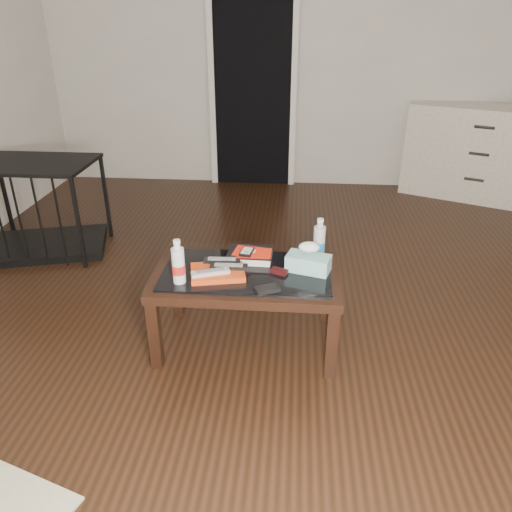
{
  "coord_description": "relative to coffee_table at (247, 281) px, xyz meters",
  "views": [
    {
      "loc": [
        0.07,
        -2.84,
        1.73
      ],
      "look_at": [
        -0.13,
        -0.47,
        0.55
      ],
      "focal_mm": 35.0,
      "sensor_mm": 36.0,
      "label": 1
    }
  ],
  "objects": [
    {
      "name": "ipod",
      "position": [
        -0.01,
        0.11,
        0.12
      ],
      "size": [
        0.08,
        0.11,
        0.02
      ],
      "primitive_type": "cube",
      "rotation": [
        0.0,
        0.0,
        -0.16
      ],
      "color": "black",
      "rests_on": "dvd_mailers"
    },
    {
      "name": "tissue_box",
      "position": [
        0.33,
        0.03,
        0.11
      ],
      "size": [
        0.25,
        0.18,
        0.09
      ],
      "primitive_type": "cube",
      "rotation": [
        0.0,
        0.0,
        -0.28
      ],
      "color": "teal",
      "rests_on": "coffee_table"
    },
    {
      "name": "water_bottle_left",
      "position": [
        -0.33,
        -0.15,
        0.18
      ],
      "size": [
        0.08,
        0.08,
        0.24
      ],
      "primitive_type": "cylinder",
      "rotation": [
        0.0,
        0.0,
        -0.23
      ],
      "color": "silver",
      "rests_on": "coffee_table"
    },
    {
      "name": "dresser",
      "position": [
        1.97,
        2.7,
        0.05
      ],
      "size": [
        1.3,
        0.96,
        0.9
      ],
      "rotation": [
        0.0,
        0.0,
        -0.43
      ],
      "color": "silver",
      "rests_on": "ground"
    },
    {
      "name": "magazines",
      "position": [
        -0.15,
        -0.06,
        0.08
      ],
      "size": [
        0.32,
        0.26,
        0.03
      ],
      "primitive_type": "cube",
      "rotation": [
        0.0,
        0.0,
        0.21
      ],
      "color": "#CA3E13",
      "rests_on": "coffee_table"
    },
    {
      "name": "pet_crate",
      "position": [
        -1.73,
        1.1,
        -0.17
      ],
      "size": [
        1.03,
        0.83,
        0.71
      ],
      "rotation": [
        0.0,
        0.0,
        0.28
      ],
      "color": "black",
      "rests_on": "ground"
    },
    {
      "name": "wallet",
      "position": [
        0.12,
        -0.21,
        0.07
      ],
      "size": [
        0.14,
        0.12,
        0.02
      ],
      "primitive_type": "cube",
      "rotation": [
        0.0,
        0.0,
        0.46
      ],
      "color": "black",
      "rests_on": "coffee_table"
    },
    {
      "name": "remote_black_back",
      "position": [
        -0.14,
        0.03,
        0.11
      ],
      "size": [
        0.2,
        0.06,
        0.02
      ],
      "primitive_type": "cube",
      "rotation": [
        0.0,
        0.0,
        0.03
      ],
      "color": "black",
      "rests_on": "magazines"
    },
    {
      "name": "remote_silver",
      "position": [
        -0.18,
        -0.11,
        0.11
      ],
      "size": [
        0.2,
        0.12,
        0.02
      ],
      "primitive_type": "cube",
      "rotation": [
        0.0,
        0.0,
        0.36
      ],
      "color": "#B6B5BA",
      "rests_on": "magazines"
    },
    {
      "name": "room_shell",
      "position": [
        0.17,
        0.47,
        1.22
      ],
      "size": [
        5.0,
        5.0,
        5.0
      ],
      "color": "silver",
      "rests_on": "ground"
    },
    {
      "name": "remote_black_front",
      "position": [
        -0.09,
        -0.04,
        0.11
      ],
      "size": [
        0.2,
        0.06,
        0.02
      ],
      "primitive_type": "cube",
      "rotation": [
        0.0,
        0.0,
        0.03
      ],
      "color": "black",
      "rests_on": "magazines"
    },
    {
      "name": "textbook",
      "position": [
        0.01,
        0.15,
        0.09
      ],
      "size": [
        0.26,
        0.21,
        0.05
      ],
      "primitive_type": "cube",
      "rotation": [
        0.0,
        0.0,
        -0.03
      ],
      "color": "black",
      "rests_on": "coffee_table"
    },
    {
      "name": "flip_phone",
      "position": [
        0.18,
        -0.01,
        0.08
      ],
      "size": [
        0.1,
        0.08,
        0.02
      ],
      "primitive_type": "cube",
      "rotation": [
        0.0,
        0.0,
        -0.44
      ],
      "color": "black",
      "rests_on": "coffee_table"
    },
    {
      "name": "doorway",
      "position": [
        -0.23,
        2.94,
        0.63
      ],
      "size": [
        0.9,
        0.08,
        2.07
      ],
      "color": "black",
      "rests_on": "ground"
    },
    {
      "name": "water_bottle_right",
      "position": [
        0.39,
        0.19,
        0.18
      ],
      "size": [
        0.08,
        0.08,
        0.24
      ],
      "primitive_type": "cylinder",
      "rotation": [
        0.0,
        0.0,
        0.17
      ],
      "color": "#B9BEC4",
      "rests_on": "coffee_table"
    },
    {
      "name": "ground",
      "position": [
        0.17,
        0.47,
        -0.4
      ],
      "size": [
        5.0,
        5.0,
        0.0
      ],
      "primitive_type": "plane",
      "color": "black",
      "rests_on": "ground"
    },
    {
      "name": "dvd_mailers",
      "position": [
        0.01,
        0.14,
        0.11
      ],
      "size": [
        0.21,
        0.16,
        0.01
      ],
      "primitive_type": "cube",
      "rotation": [
        0.0,
        0.0,
        -0.16
      ],
      "color": "red",
      "rests_on": "textbook"
    },
    {
      "name": "coffee_table",
      "position": [
        0.0,
        0.0,
        0.0
      ],
      "size": [
        1.0,
        0.6,
        0.46
      ],
      "color": "black",
      "rests_on": "ground"
    }
  ]
}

